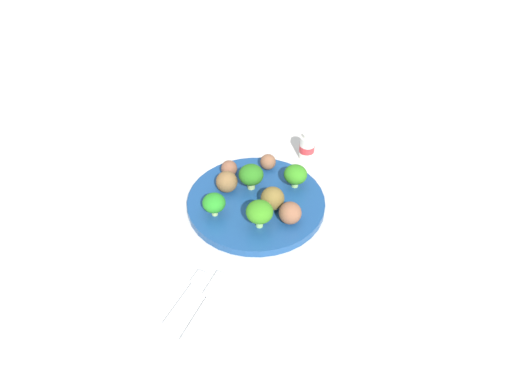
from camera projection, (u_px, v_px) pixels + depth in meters
ground_plane at (256, 205)px, 0.95m from camera, size 4.00×4.00×0.00m
plate at (256, 202)px, 0.95m from camera, size 0.28×0.28×0.02m
broccoli_floret_mid_left at (251, 175)px, 0.94m from camera, size 0.05×0.05×0.06m
broccoli_floret_center at (295, 175)px, 0.95m from camera, size 0.05×0.05×0.05m
broccoli_floret_back_left at (260, 212)px, 0.86m from camera, size 0.05×0.05×0.06m
broccoli_floret_far_rim at (214, 203)px, 0.89m from camera, size 0.04×0.04×0.05m
meatball_front_right at (229, 168)px, 0.99m from camera, size 0.03×0.03×0.03m
meatball_mid_left at (290, 213)px, 0.88m from camera, size 0.04×0.04×0.04m
meatball_mid_right at (273, 198)px, 0.91m from camera, size 0.05×0.05×0.05m
meatball_far_rim at (227, 182)px, 0.95m from camera, size 0.04×0.04×0.04m
meatball_near_rim at (268, 162)px, 1.01m from camera, size 0.03×0.03×0.03m
napkin at (195, 304)px, 0.77m from camera, size 0.18×0.14×0.01m
fork at (188, 294)px, 0.78m from camera, size 0.12×0.03×0.01m
knife at (206, 302)px, 0.76m from camera, size 0.15×0.03×0.01m
yogurt_bottle at (307, 147)px, 1.05m from camera, size 0.03×0.03×0.07m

